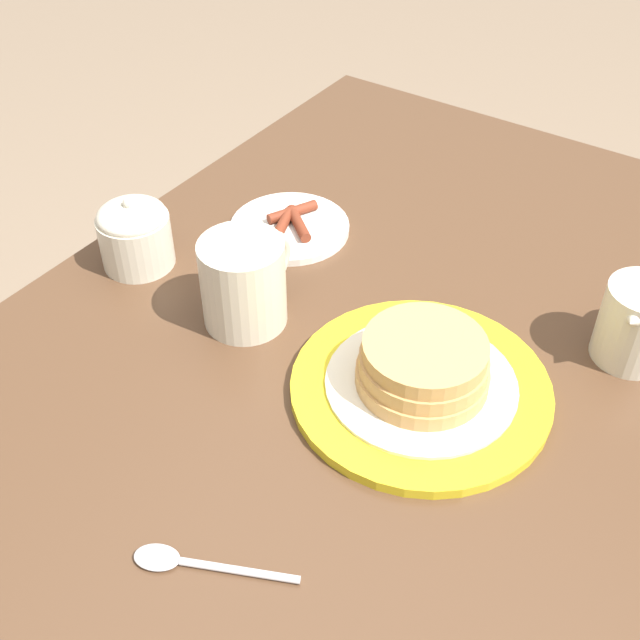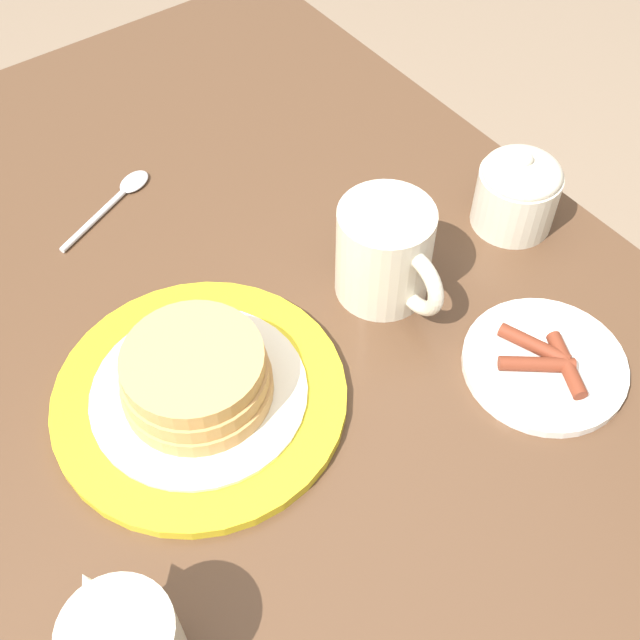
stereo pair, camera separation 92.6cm
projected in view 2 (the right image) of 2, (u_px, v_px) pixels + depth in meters
name	position (u px, v px, depth m)	size (l,w,h in m)	color
ground_plane	(282.00, 628.00, 1.36)	(8.00, 8.00, 0.00)	#7A6651
dining_table	(260.00, 443.00, 0.87)	(1.20, 0.84, 0.76)	#4C3321
pancake_plate	(199.00, 387.00, 0.72)	(0.27, 0.27, 0.07)	gold
side_plate_bacon	(544.00, 363.00, 0.76)	(0.16, 0.16, 0.02)	silver
coffee_mug	(386.00, 253.00, 0.78)	(0.13, 0.09, 0.10)	beige
sugar_bowl	(515.00, 189.00, 0.85)	(0.09, 0.09, 0.10)	beige
spoon	(120.00, 195.00, 0.90)	(0.07, 0.14, 0.01)	silver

